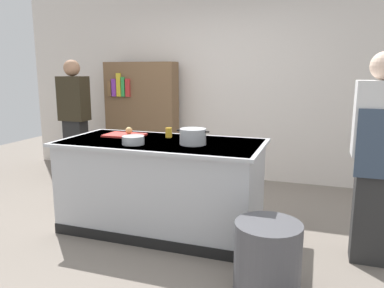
% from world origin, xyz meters
% --- Properties ---
extents(ground_plane, '(10.00, 10.00, 0.00)m').
position_xyz_m(ground_plane, '(0.00, 0.00, 0.00)').
color(ground_plane, slate).
extents(back_wall, '(6.40, 0.12, 3.00)m').
position_xyz_m(back_wall, '(0.00, 2.10, 1.50)').
color(back_wall, silver).
rests_on(back_wall, ground_plane).
extents(counter_island, '(1.98, 0.98, 0.90)m').
position_xyz_m(counter_island, '(0.00, -0.00, 0.47)').
color(counter_island, '#B7BABF').
rests_on(counter_island, ground_plane).
extents(cutting_board, '(0.40, 0.28, 0.02)m').
position_xyz_m(cutting_board, '(-0.48, 0.14, 0.91)').
color(cutting_board, red).
rests_on(cutting_board, counter_island).
extents(onion, '(0.07, 0.07, 0.07)m').
position_xyz_m(onion, '(-0.44, 0.17, 0.96)').
color(onion, tan).
rests_on(onion, cutting_board).
extents(stock_pot, '(0.31, 0.25, 0.15)m').
position_xyz_m(stock_pot, '(0.35, -0.06, 0.97)').
color(stock_pot, '#B7BABF').
rests_on(stock_pot, counter_island).
extents(mixing_bowl, '(0.21, 0.21, 0.08)m').
position_xyz_m(mixing_bowl, '(-0.18, -0.23, 0.94)').
color(mixing_bowl, '#B7BABF').
rests_on(mixing_bowl, counter_island).
extents(juice_cup, '(0.07, 0.07, 0.10)m').
position_xyz_m(juice_cup, '(-0.01, 0.21, 0.95)').
color(juice_cup, yellow).
rests_on(juice_cup, counter_island).
extents(trash_bin, '(0.48, 0.48, 0.53)m').
position_xyz_m(trash_bin, '(1.16, -0.79, 0.26)').
color(trash_bin, '#4C4C51').
rests_on(trash_bin, ground_plane).
extents(person_chef, '(0.38, 0.25, 1.72)m').
position_xyz_m(person_chef, '(1.89, -0.06, 0.91)').
color(person_chef, '#2C2C2C').
rests_on(person_chef, ground_plane).
extents(person_guest, '(0.38, 0.24, 1.72)m').
position_xyz_m(person_guest, '(-1.75, 1.04, 0.91)').
color(person_guest, black).
rests_on(person_guest, ground_plane).
extents(bookshelf, '(1.10, 0.31, 1.70)m').
position_xyz_m(bookshelf, '(-1.10, 1.80, 0.85)').
color(bookshelf, brown).
rests_on(bookshelf, ground_plane).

